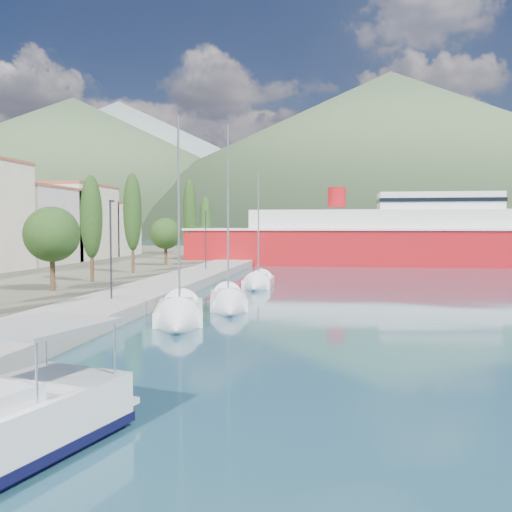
# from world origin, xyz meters

# --- Properties ---
(ground) EXTENTS (1400.00, 1400.00, 0.00)m
(ground) POSITION_xyz_m (0.00, 120.00, 0.00)
(ground) COLOR #1E4453
(quay) EXTENTS (5.00, 88.00, 0.80)m
(quay) POSITION_xyz_m (-9.00, 26.00, 0.40)
(quay) COLOR gray
(quay) RESTS_ON ground
(hills_far) EXTENTS (1480.00, 900.00, 180.00)m
(hills_far) POSITION_xyz_m (138.59, 618.73, 77.39)
(hills_far) COLOR slate
(hills_far) RESTS_ON ground
(hills_near) EXTENTS (1010.00, 520.00, 115.00)m
(hills_near) POSITION_xyz_m (98.04, 372.50, 49.18)
(hills_near) COLOR #405636
(hills_near) RESTS_ON ground
(tree_row) EXTENTS (3.89, 63.20, 10.85)m
(tree_row) POSITION_xyz_m (-15.14, 31.01, 5.80)
(tree_row) COLOR #47301E
(tree_row) RESTS_ON land_strip
(lamp_posts) EXTENTS (0.15, 46.69, 6.06)m
(lamp_posts) POSITION_xyz_m (-9.00, 15.29, 4.08)
(lamp_posts) COLOR #2D2D33
(lamp_posts) RESTS_ON quay
(sailboat_near) EXTENTS (4.58, 8.99, 12.39)m
(sailboat_near) POSITION_xyz_m (-3.57, 9.92, 0.33)
(sailboat_near) COLOR silver
(sailboat_near) RESTS_ON ground
(sailboat_mid) EXTENTS (4.17, 9.16, 12.76)m
(sailboat_mid) POSITION_xyz_m (-1.98, 15.75, 0.31)
(sailboat_mid) COLOR silver
(sailboat_mid) RESTS_ON ground
(sailboat_far) EXTENTS (2.70, 7.57, 11.00)m
(sailboat_far) POSITION_xyz_m (-2.05, 28.35, 0.31)
(sailboat_far) COLOR silver
(sailboat_far) RESTS_ON ground
(ferry) EXTENTS (56.40, 12.04, 11.20)m
(ferry) POSITION_xyz_m (12.43, 60.70, 3.41)
(ferry) COLOR #AC1015
(ferry) RESTS_ON ground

